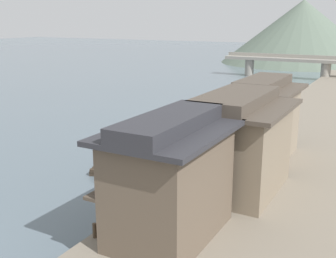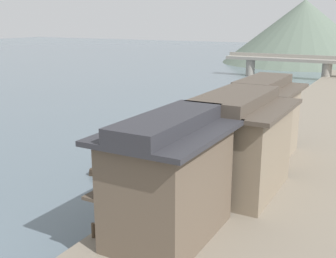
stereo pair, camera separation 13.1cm
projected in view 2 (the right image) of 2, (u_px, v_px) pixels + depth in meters
boat_moored_nearest at (273, 102)px, 57.62m from camera, size 1.56×5.08×0.55m
boat_moored_second at (224, 122)px, 45.98m from camera, size 4.22×2.01×0.65m
boat_moored_third at (232, 96)px, 61.63m from camera, size 3.69×1.49×0.79m
boat_moored_far at (101, 164)px, 32.89m from camera, size 2.72×4.59×0.52m
boat_midriver_drifting at (186, 132)px, 41.73m from camera, size 2.32×4.03×0.68m
house_waterfront_nearest at (169, 178)px, 19.99m from camera, size 5.25×7.27×6.14m
house_waterfront_second at (234, 143)px, 25.72m from camera, size 6.58×7.60×6.14m
house_waterfront_tall at (261, 118)px, 32.18m from camera, size 5.63×7.01×6.14m
mooring_post_dock_near at (93, 230)px, 20.36m from camera, size 0.20×0.20×0.75m
mooring_post_dock_mid at (195, 161)px, 30.21m from camera, size 0.20×0.20×0.80m
mooring_post_dock_far at (235, 135)px, 37.16m from camera, size 0.20×0.20×0.78m
stone_bridge at (287, 63)px, 81.66m from camera, size 24.92×2.40×4.64m
hill_far_west at (303, 32)px, 109.60m from camera, size 41.94×41.94×16.42m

